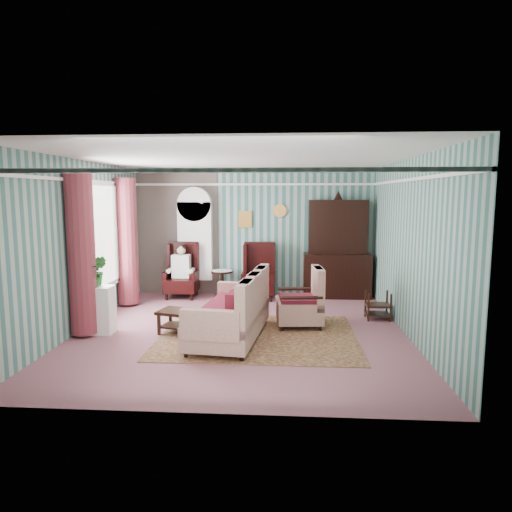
# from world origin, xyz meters

# --- Properties ---
(floor) EXTENTS (6.00, 6.00, 0.00)m
(floor) POSITION_xyz_m (0.00, 0.00, 0.00)
(floor) COLOR #91545C
(floor) RESTS_ON ground
(room_shell) EXTENTS (5.53, 6.02, 2.91)m
(room_shell) POSITION_xyz_m (-0.62, 0.18, 2.01)
(room_shell) COLOR #3A6963
(room_shell) RESTS_ON ground
(bookcase) EXTENTS (0.80, 0.28, 2.24)m
(bookcase) POSITION_xyz_m (-1.35, 2.84, 1.12)
(bookcase) COLOR white
(bookcase) RESTS_ON floor
(dresser_hutch) EXTENTS (1.50, 0.56, 2.36)m
(dresser_hutch) POSITION_xyz_m (1.90, 2.72, 1.18)
(dresser_hutch) COLOR black
(dresser_hutch) RESTS_ON floor
(wingback_left) EXTENTS (0.76, 0.80, 1.25)m
(wingback_left) POSITION_xyz_m (-1.60, 2.45, 0.62)
(wingback_left) COLOR black
(wingback_left) RESTS_ON floor
(wingback_right) EXTENTS (0.76, 0.80, 1.25)m
(wingback_right) POSITION_xyz_m (0.15, 2.45, 0.62)
(wingback_right) COLOR black
(wingback_right) RESTS_ON floor
(seated_woman) EXTENTS (0.44, 0.40, 1.18)m
(seated_woman) POSITION_xyz_m (-1.60, 2.45, 0.59)
(seated_woman) COLOR silver
(seated_woman) RESTS_ON floor
(round_side_table) EXTENTS (0.50, 0.50, 0.60)m
(round_side_table) POSITION_xyz_m (-0.70, 2.60, 0.30)
(round_side_table) COLOR black
(round_side_table) RESTS_ON floor
(nest_table) EXTENTS (0.45, 0.38, 0.54)m
(nest_table) POSITION_xyz_m (2.47, 0.90, 0.27)
(nest_table) COLOR black
(nest_table) RESTS_ON floor
(plant_stand) EXTENTS (0.55, 0.35, 0.80)m
(plant_stand) POSITION_xyz_m (-2.40, -0.30, 0.40)
(plant_stand) COLOR silver
(plant_stand) RESTS_ON floor
(rug) EXTENTS (3.20, 2.60, 0.01)m
(rug) POSITION_xyz_m (0.30, -0.30, 0.01)
(rug) COLOR #451A17
(rug) RESTS_ON floor
(sofa) EXTENTS (1.28, 2.29, 1.07)m
(sofa) POSITION_xyz_m (-0.15, -0.45, 0.54)
(sofa) COLOR beige
(sofa) RESTS_ON floor
(floral_armchair) EXTENTS (0.95, 0.94, 1.03)m
(floral_armchair) POSITION_xyz_m (0.99, 0.36, 0.51)
(floral_armchair) COLOR beige
(floral_armchair) RESTS_ON floor
(coffee_table) EXTENTS (1.05, 0.72, 0.39)m
(coffee_table) POSITION_xyz_m (-0.89, -0.23, 0.19)
(coffee_table) COLOR black
(coffee_table) RESTS_ON floor
(potted_plant_a) EXTENTS (0.44, 0.41, 0.39)m
(potted_plant_a) POSITION_xyz_m (-2.39, -0.36, 1.00)
(potted_plant_a) COLOR #28561A
(potted_plant_a) RESTS_ON plant_stand
(potted_plant_b) EXTENTS (0.31, 0.26, 0.50)m
(potted_plant_b) POSITION_xyz_m (-2.39, -0.20, 1.05)
(potted_plant_b) COLOR #26531A
(potted_plant_b) RESTS_ON plant_stand
(potted_plant_c) EXTENTS (0.23, 0.23, 0.40)m
(potted_plant_c) POSITION_xyz_m (-2.46, -0.27, 1.00)
(potted_plant_c) COLOR #204E18
(potted_plant_c) RESTS_ON plant_stand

